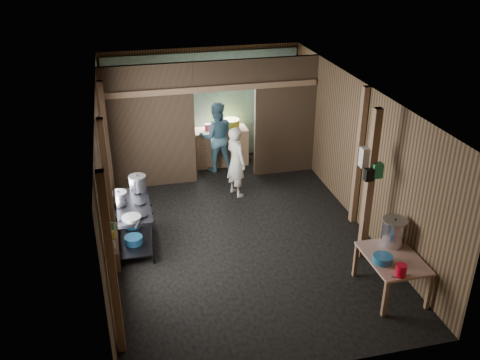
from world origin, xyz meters
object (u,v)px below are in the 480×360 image
object	(u,v)px
gas_range	(132,226)
prep_table	(391,274)
stove_pot_large	(138,184)
stock_pot	(394,232)
yellow_tub	(231,124)
cook	(236,162)
pink_bucket	(401,270)

from	to	relation	value
gas_range	prep_table	xyz separation A→B (m)	(3.71, -2.20, -0.09)
stove_pot_large	stock_pot	xyz separation A→B (m)	(3.69, -2.35, -0.11)
yellow_tub	stove_pot_large	bearing A→B (deg)	-131.24
prep_table	yellow_tub	bearing A→B (deg)	103.72
stock_pot	cook	distance (m)	3.74
gas_range	stock_pot	bearing A→B (deg)	-25.77
gas_range	stock_pot	size ratio (longest dim) A/B	3.04
gas_range	cook	distance (m)	2.65
gas_range	stove_pot_large	world-z (taller)	stove_pot_large
stove_pot_large	pink_bucket	size ratio (longest dim) A/B	1.71
prep_table	pink_bucket	xyz separation A→B (m)	(-0.13, -0.44, 0.40)
yellow_tub	cook	world-z (taller)	cook
gas_range	yellow_tub	distance (m)	3.94
prep_table	cook	distance (m)	4.00
prep_table	pink_bucket	bearing A→B (deg)	-106.97
gas_range	cook	world-z (taller)	cook
gas_range	stock_pot	world-z (taller)	stock_pot
prep_table	yellow_tub	size ratio (longest dim) A/B	2.73
pink_bucket	yellow_tub	world-z (taller)	yellow_tub
prep_table	pink_bucket	distance (m)	0.61
stove_pot_large	cook	distance (m)	2.24
prep_table	stock_pot	xyz separation A→B (m)	(0.15, 0.33, 0.52)
stock_pot	pink_bucket	distance (m)	0.83
pink_bucket	yellow_tub	xyz separation A→B (m)	(-1.15, 5.70, 0.24)
stock_pot	yellow_tub	xyz separation A→B (m)	(-1.44, 4.93, 0.13)
gas_range	yellow_tub	bearing A→B (deg)	51.60
stove_pot_large	cook	world-z (taller)	cook
stove_pot_large	cook	bearing A→B (deg)	26.17
yellow_tub	prep_table	bearing A→B (deg)	-76.28
stock_pot	cook	xyz separation A→B (m)	(-1.69, 3.34, -0.09)
gas_range	pink_bucket	world-z (taller)	pink_bucket
stock_pot	yellow_tub	distance (m)	5.13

